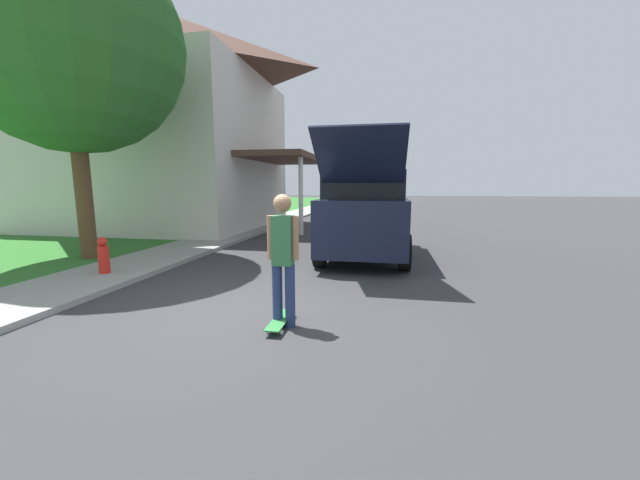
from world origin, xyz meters
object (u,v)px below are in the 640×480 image
(fire_hydrant, at_px, (104,256))
(car_down_street, at_px, (343,207))
(skateboarder, at_px, (283,254))
(lawn_tree_near, at_px, (68,40))
(suv_parked, at_px, (366,212))
(skateboard, at_px, (280,320))

(fire_hydrant, bearing_deg, car_down_street, 76.69)
(car_down_street, distance_m, skateboarder, 15.05)
(lawn_tree_near, height_order, car_down_street, lawn_tree_near)
(lawn_tree_near, bearing_deg, suv_parked, 15.40)
(lawn_tree_near, relative_size, skateboarder, 4.31)
(lawn_tree_near, distance_m, car_down_street, 13.60)
(suv_parked, bearing_deg, car_down_street, 99.94)
(lawn_tree_near, xyz_separation_m, skateboard, (5.70, -3.03, -4.90))
(skateboard, height_order, fire_hydrant, fire_hydrant)
(skateboarder, bearing_deg, suv_parked, 80.93)
(car_down_street, xyz_separation_m, skateboarder, (1.02, -15.01, 0.28))
(skateboarder, height_order, skateboard, skateboarder)
(skateboarder, bearing_deg, fire_hydrant, 157.81)
(skateboard, bearing_deg, lawn_tree_near, 151.98)
(skateboard, bearing_deg, fire_hydrant, 157.29)
(car_down_street, bearing_deg, skateboard, -86.27)
(lawn_tree_near, xyz_separation_m, suv_parked, (6.50, 1.79, -3.84))
(suv_parked, relative_size, skateboarder, 3.00)
(lawn_tree_near, bearing_deg, fire_hydrant, -39.75)
(car_down_street, xyz_separation_m, skateboard, (0.98, -15.04, -0.59))
(car_down_street, distance_m, fire_hydrant, 13.68)
(skateboard, bearing_deg, suv_parked, 80.48)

